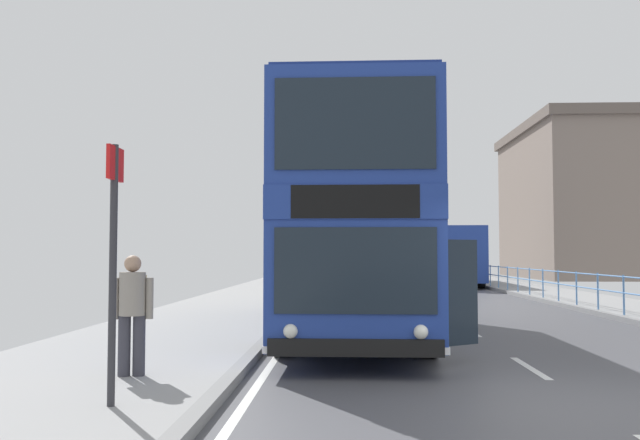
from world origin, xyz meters
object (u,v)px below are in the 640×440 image
background_bus_far_lane (449,255)px  background_building_00 (609,201)px  pedestrian_with_backpack (133,306)px  bus_stop_sign_near (113,245)px  double_decker_bus_main (355,226)px

background_bus_far_lane → background_building_00: (13.85, 12.60, 3.99)m
pedestrian_with_backpack → bus_stop_sign_near: (0.35, -1.76, 0.77)m
pedestrian_with_backpack → background_building_00: 47.85m
background_bus_far_lane → double_decker_bus_main: bearing=-103.3°
double_decker_bus_main → background_bus_far_lane: 24.41m
double_decker_bus_main → pedestrian_with_backpack: double_decker_bus_main is taller
double_decker_bus_main → pedestrian_with_backpack: 6.52m
double_decker_bus_main → background_bus_far_lane: size_ratio=0.96×
background_bus_far_lane → pedestrian_with_backpack: 30.63m
double_decker_bus_main → bus_stop_sign_near: bearing=-109.7°
background_bus_far_lane → bus_stop_sign_near: bearing=-104.8°
pedestrian_with_backpack → bus_stop_sign_near: bearing=-78.8°
background_building_00 → background_bus_far_lane: bearing=-137.7°
bus_stop_sign_near → background_building_00: 49.18m
background_bus_far_lane → bus_stop_sign_near: size_ratio=4.01×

